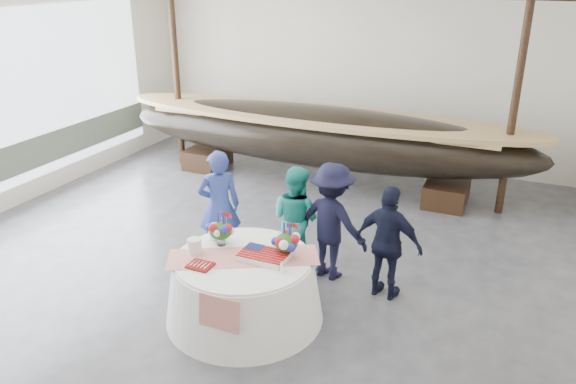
% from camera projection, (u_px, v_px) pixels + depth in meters
% --- Properties ---
extents(floor, '(10.00, 12.00, 0.01)m').
position_uv_depth(floor, '(229.00, 274.00, 8.40)').
color(floor, '#3D3D42').
rests_on(floor, ground).
extents(wall_back, '(10.00, 0.02, 4.50)m').
position_uv_depth(wall_back, '(356.00, 63.00, 12.64)').
color(wall_back, silver).
rests_on(wall_back, ground).
extents(open_bay, '(0.03, 7.00, 3.20)m').
position_uv_depth(open_bay, '(18.00, 108.00, 10.41)').
color(open_bay, silver).
rests_on(open_bay, ground).
extents(longboat_display, '(8.89, 1.78, 1.67)m').
position_uv_depth(longboat_display, '(318.00, 135.00, 11.47)').
color(longboat_display, black).
rests_on(longboat_display, ground).
extents(banquet_table, '(2.05, 2.05, 0.88)m').
position_uv_depth(banquet_table, '(244.00, 287.00, 7.24)').
color(banquet_table, white).
rests_on(banquet_table, ground).
extents(tabletop_items, '(1.93, 1.38, 0.40)m').
position_uv_depth(tabletop_items, '(247.00, 242.00, 7.15)').
color(tabletop_items, red).
rests_on(tabletop_items, banquet_table).
extents(guest_woman_blue, '(0.78, 0.73, 1.78)m').
position_uv_depth(guest_woman_blue, '(219.00, 206.00, 8.52)').
color(guest_woman_blue, navy).
rests_on(guest_woman_blue, ground).
extents(guest_woman_teal, '(0.93, 0.81, 1.63)m').
position_uv_depth(guest_woman_teal, '(296.00, 218.00, 8.31)').
color(guest_woman_teal, teal).
rests_on(guest_woman_teal, ground).
extents(guest_man_left, '(1.25, 0.89, 1.75)m').
position_uv_depth(guest_man_left, '(332.00, 221.00, 8.06)').
color(guest_man_left, black).
rests_on(guest_man_left, ground).
extents(guest_man_right, '(1.01, 0.56, 1.63)m').
position_uv_depth(guest_man_right, '(389.00, 243.00, 7.56)').
color(guest_man_right, black).
rests_on(guest_man_right, ground).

